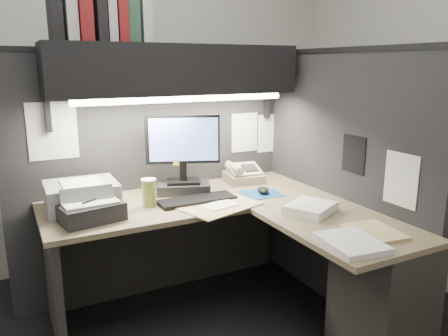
{
  "coord_description": "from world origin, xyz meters",
  "views": [
    {
      "loc": [
        -0.86,
        -1.83,
        1.53
      ],
      "look_at": [
        0.33,
        0.51,
        0.91
      ],
      "focal_mm": 35.0,
      "sensor_mm": 36.0,
      "label": 1
    }
  ],
  "objects_px": {
    "overhead_shelf": "(176,70)",
    "desk": "(281,267)",
    "printer": "(82,196)",
    "keyboard": "(197,200)",
    "coffee_cup": "(149,194)",
    "telephone": "(244,175)",
    "notebook_stack": "(90,211)",
    "monitor": "(183,162)"
  },
  "relations": [
    {
      "from": "overhead_shelf",
      "to": "desk",
      "type": "bearing_deg",
      "value": -68.21
    },
    {
      "from": "printer",
      "to": "keyboard",
      "type": "bearing_deg",
      "value": -14.45
    },
    {
      "from": "overhead_shelf",
      "to": "coffee_cup",
      "type": "relative_size",
      "value": 10.15
    },
    {
      "from": "desk",
      "to": "telephone",
      "type": "distance_m",
      "value": 0.84
    },
    {
      "from": "desk",
      "to": "coffee_cup",
      "type": "bearing_deg",
      "value": 137.98
    },
    {
      "from": "desk",
      "to": "keyboard",
      "type": "height_order",
      "value": "keyboard"
    },
    {
      "from": "notebook_stack",
      "to": "overhead_shelf",
      "type": "bearing_deg",
      "value": 25.97
    },
    {
      "from": "desk",
      "to": "notebook_stack",
      "type": "xyz_separation_m",
      "value": [
        -0.92,
        0.45,
        0.33
      ]
    },
    {
      "from": "desk",
      "to": "overhead_shelf",
      "type": "relative_size",
      "value": 1.1
    },
    {
      "from": "keyboard",
      "to": "notebook_stack",
      "type": "bearing_deg",
      "value": -178.74
    },
    {
      "from": "overhead_shelf",
      "to": "monitor",
      "type": "xyz_separation_m",
      "value": [
        0.01,
        -0.07,
        -0.57
      ]
    },
    {
      "from": "coffee_cup",
      "to": "keyboard",
      "type": "bearing_deg",
      "value": -9.97
    },
    {
      "from": "desk",
      "to": "telephone",
      "type": "bearing_deg",
      "value": 76.28
    },
    {
      "from": "desk",
      "to": "keyboard",
      "type": "relative_size",
      "value": 3.64
    },
    {
      "from": "keyboard",
      "to": "notebook_stack",
      "type": "relative_size",
      "value": 1.49
    },
    {
      "from": "notebook_stack",
      "to": "keyboard",
      "type": "bearing_deg",
      "value": 1.74
    },
    {
      "from": "monitor",
      "to": "desk",
      "type": "bearing_deg",
      "value": -46.12
    },
    {
      "from": "coffee_cup",
      "to": "printer",
      "type": "bearing_deg",
      "value": 160.36
    },
    {
      "from": "overhead_shelf",
      "to": "keyboard",
      "type": "bearing_deg",
      "value": -88.82
    },
    {
      "from": "monitor",
      "to": "keyboard",
      "type": "relative_size",
      "value": 1.07
    },
    {
      "from": "coffee_cup",
      "to": "telephone",
      "type": "bearing_deg",
      "value": 16.77
    },
    {
      "from": "keyboard",
      "to": "notebook_stack",
      "type": "height_order",
      "value": "notebook_stack"
    },
    {
      "from": "desk",
      "to": "overhead_shelf",
      "type": "distance_m",
      "value": 1.33
    },
    {
      "from": "overhead_shelf",
      "to": "printer",
      "type": "distance_m",
      "value": 0.94
    },
    {
      "from": "monitor",
      "to": "printer",
      "type": "relative_size",
      "value": 1.3
    },
    {
      "from": "overhead_shelf",
      "to": "printer",
      "type": "xyz_separation_m",
      "value": [
        -0.63,
        -0.11,
        -0.69
      ]
    },
    {
      "from": "desk",
      "to": "notebook_stack",
      "type": "bearing_deg",
      "value": 154.03
    },
    {
      "from": "monitor",
      "to": "notebook_stack",
      "type": "xyz_separation_m",
      "value": [
        -0.63,
        -0.23,
        -0.15
      ]
    },
    {
      "from": "printer",
      "to": "notebook_stack",
      "type": "height_order",
      "value": "printer"
    },
    {
      "from": "keyboard",
      "to": "telephone",
      "type": "relative_size",
      "value": 1.88
    },
    {
      "from": "monitor",
      "to": "keyboard",
      "type": "distance_m",
      "value": 0.28
    },
    {
      "from": "keyboard",
      "to": "coffee_cup",
      "type": "relative_size",
      "value": 3.06
    },
    {
      "from": "telephone",
      "to": "printer",
      "type": "bearing_deg",
      "value": -166.63
    },
    {
      "from": "keyboard",
      "to": "monitor",
      "type": "bearing_deg",
      "value": 89.4
    },
    {
      "from": "notebook_stack",
      "to": "monitor",
      "type": "bearing_deg",
      "value": 20.35
    },
    {
      "from": "overhead_shelf",
      "to": "telephone",
      "type": "bearing_deg",
      "value": -0.8
    },
    {
      "from": "keyboard",
      "to": "printer",
      "type": "relative_size",
      "value": 1.21
    },
    {
      "from": "printer",
      "to": "coffee_cup",
      "type": "bearing_deg",
      "value": -18.61
    },
    {
      "from": "keyboard",
      "to": "telephone",
      "type": "height_order",
      "value": "telephone"
    },
    {
      "from": "desk",
      "to": "monitor",
      "type": "xyz_separation_m",
      "value": [
        -0.29,
        0.68,
        0.49
      ]
    },
    {
      "from": "overhead_shelf",
      "to": "coffee_cup",
      "type": "distance_m",
      "value": 0.78
    },
    {
      "from": "desk",
      "to": "monitor",
      "type": "bearing_deg",
      "value": 113.34
    }
  ]
}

